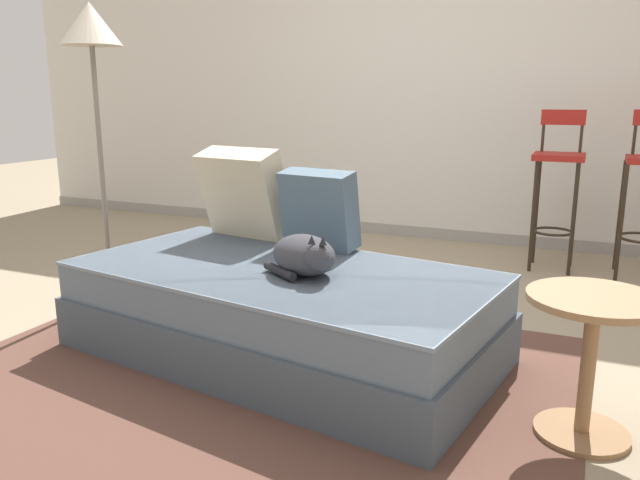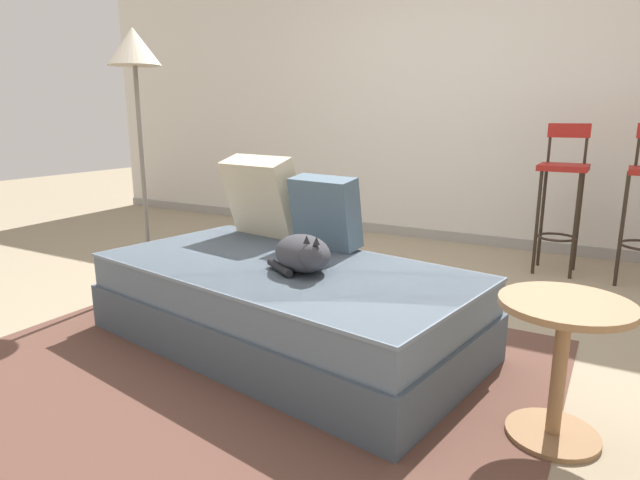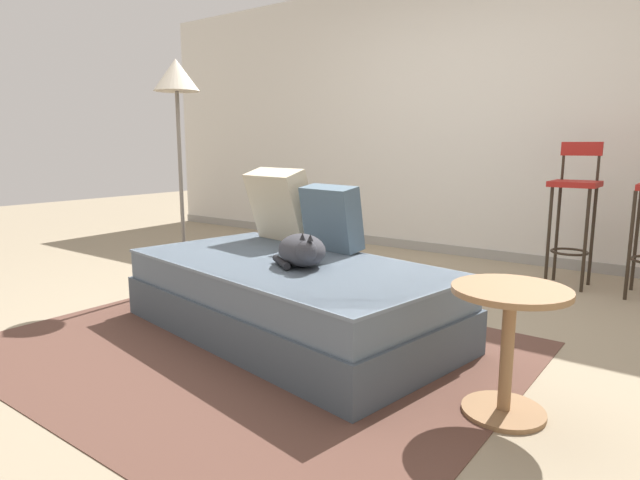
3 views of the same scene
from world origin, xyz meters
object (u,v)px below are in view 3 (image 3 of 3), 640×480
Objects in this scene: cat at (302,250)px; floor_lamp at (177,96)px; couch at (288,296)px; throw_pillow_middle at (331,218)px; bar_stool_near_window at (574,202)px; side_table at (508,333)px; throw_pillow_corner at (281,205)px.

cat is 0.24× the size of floor_lamp.
couch is 1.74m from floor_lamp.
throw_pillow_middle is 1.49m from floor_lamp.
couch is 1.91× the size of bar_stool_near_window.
bar_stool_near_window is at bearing 96.45° from side_table.
bar_stool_near_window is (1.01, 1.64, 0.02)m from throw_pillow_middle.
couch is 2.31m from bar_stool_near_window.
couch is at bearing 160.06° from cat.
throw_pillow_middle is (0.47, -0.08, -0.04)m from throw_pillow_corner.
throw_pillow_middle is 0.38× the size of bar_stool_near_window.
bar_stool_near_window reaches higher than cat.
throw_pillow_middle is (0.02, 0.39, 0.40)m from couch.
couch is 4.99× the size of throw_pillow_middle.
couch is 1.30m from side_table.
side_table is at bearing -11.48° from floor_lamp.
bar_stool_near_window is (0.88, 2.08, 0.14)m from cat.
cat is at bearing -41.24° from throw_pillow_corner.
couch is at bearing -46.21° from throw_pillow_corner.
throw_pillow_corner is 0.30× the size of floor_lamp.
side_table is at bearing -7.82° from cat.
side_table reaches higher than couch.
floor_lamp is at bearing -176.15° from throw_pillow_middle.
cat reaches higher than couch.
cat is at bearing -14.35° from floor_lamp.
throw_pillow_corner reaches higher than cat.
bar_stool_near_window is 2.08× the size of side_table.
throw_pillow_middle is at bearing 87.63° from couch.
throw_pillow_corner is 0.81m from cat.
throw_pillow_corner is at bearing 133.79° from couch.
floor_lamp is (-2.28, -1.72, 0.74)m from bar_stool_near_window.
side_table is at bearing -83.55° from bar_stool_near_window.
bar_stool_near_window is (1.47, 1.56, -0.02)m from throw_pillow_corner.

